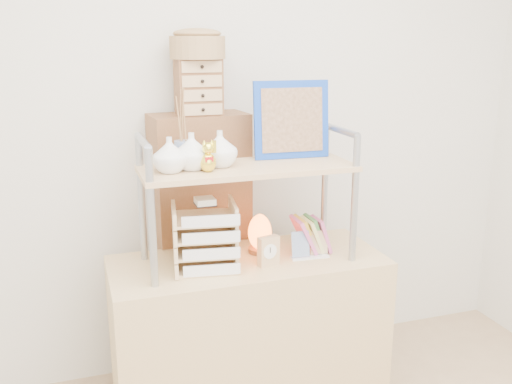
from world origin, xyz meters
TOP-DOWN VIEW (x-y plane):
  - room_shell at (0.00, 0.39)m, footprint 3.42×3.41m
  - desk at (0.00, 1.20)m, footprint 1.20×0.50m
  - cabinet at (-0.12, 1.57)m, footprint 0.47×0.27m
  - hutch at (-0.05, 1.21)m, footprint 0.90×0.34m
  - letter_tray at (-0.20, 1.17)m, footprint 0.28×0.27m
  - salt_lamp at (0.08, 1.27)m, footprint 0.12×0.11m
  - desk_clock at (0.06, 1.11)m, footprint 0.10×0.06m
  - postcard_stand at (0.27, 1.14)m, footprint 0.18×0.06m
  - drawer_chest at (-0.12, 1.55)m, footprint 0.20×0.16m
  - woven_basket at (-0.12, 1.55)m, footprint 0.25×0.25m

SIDE VIEW (x-z plane):
  - desk at x=0.00m, z-range 0.00..0.75m
  - cabinet at x=-0.12m, z-range 0.00..1.35m
  - postcard_stand at x=0.27m, z-range 0.72..0.85m
  - desk_clock at x=0.06m, z-range 0.75..0.88m
  - salt_lamp at x=0.08m, z-range 0.75..0.93m
  - letter_tray at x=-0.20m, z-range 0.72..1.03m
  - hutch at x=-0.05m, z-range 0.80..1.56m
  - drawer_chest at x=-0.12m, z-range 1.35..1.60m
  - woven_basket at x=-0.12m, z-range 1.60..1.70m
  - room_shell at x=0.00m, z-range 0.39..3.00m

